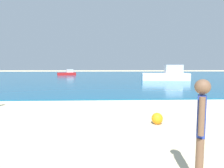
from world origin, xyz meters
TOP-DOWN VIEW (x-y plane):
  - water at (0.00, 41.42)m, footprint 160.00×60.00m
  - person_standing at (1.47, 4.50)m, footprint 0.20×0.32m
  - boat_near at (7.84, 24.39)m, footprint 5.75×2.38m
  - boat_far at (-7.08, 39.14)m, footprint 3.71×2.22m
  - beach_ball at (1.74, 7.44)m, footprint 0.34×0.34m

SIDE VIEW (x-z plane):
  - water at x=0.00m, z-range 0.00..0.06m
  - beach_ball at x=1.74m, z-range 0.00..0.34m
  - boat_far at x=-7.08m, z-range -0.13..1.08m
  - boat_near at x=7.84m, z-range -0.23..1.67m
  - person_standing at x=1.47m, z-range 0.10..1.63m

